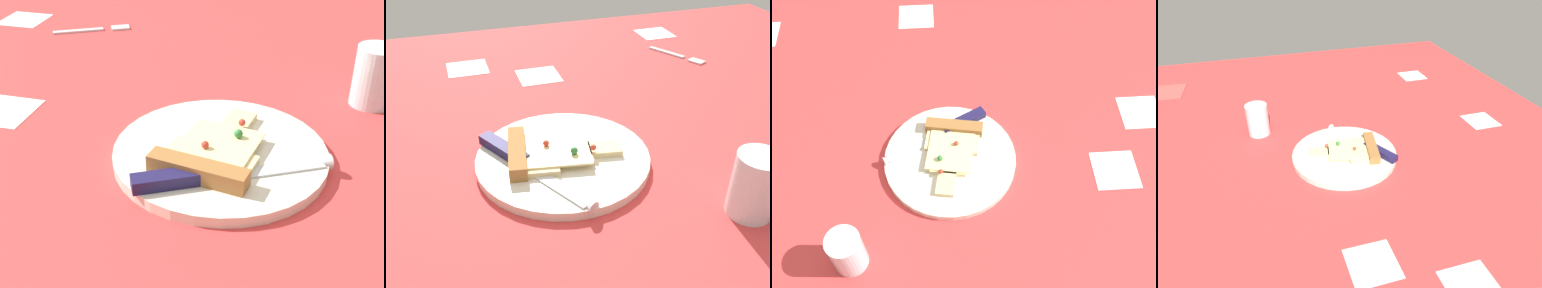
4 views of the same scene
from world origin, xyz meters
TOP-DOWN VIEW (x-y plane):
  - ground_plane at (-0.02, 0.03)cm, footprint 156.90×156.90cm
  - plate at (-8.52, 8.73)cm, footprint 26.93×26.93cm
  - pizza_slice at (-11.10, 9.17)cm, footprint 18.49×12.59cm
  - knife at (-15.01, 8.05)cm, footprint 13.07×22.20cm
  - drinking_glass at (11.72, -10.01)cm, footprint 6.09×6.09cm
  - fork at (31.23, 42.82)cm, footprint 8.74×14.37cm

SIDE VIEW (x-z plane):
  - ground_plane at x=-0.02cm, z-range -3.00..0.00cm
  - fork at x=31.23cm, z-range 0.00..0.80cm
  - plate at x=-8.52cm, z-range 0.00..1.42cm
  - knife at x=-15.01cm, z-range 0.80..3.25cm
  - pizza_slice at x=-11.10cm, z-range 1.00..3.41cm
  - drinking_glass at x=11.72cm, z-range 0.00..9.02cm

